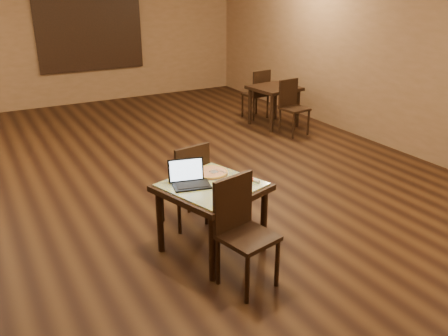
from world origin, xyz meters
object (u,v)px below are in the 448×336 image
other_table_a_chair_far (258,91)px  other_table_a (274,93)px  chair_main_far (188,181)px  laptop (189,178)px  chair_main_near (241,226)px  tiled_table (212,193)px  pizza_pan (211,173)px  other_table_a_chair_near (292,104)px

other_table_a_chair_far → other_table_a: bearing=83.0°
chair_main_far → laptop: 0.61m
chair_main_near → other_table_a: (3.21, 4.10, 0.05)m
laptop → other_table_a_chair_far: 5.22m
tiled_table → pizza_pan: pizza_pan is taller
chair_main_far → laptop: size_ratio=2.46×
other_table_a_chair_far → tiled_table: bearing=45.8°
other_table_a_chair_near → pizza_pan: bearing=-144.9°
chair_main_near → other_table_a_chair_near: (3.20, 3.53, -0.03)m
pizza_pan → laptop: bearing=-157.5°
chair_main_near → chair_main_far: size_ratio=1.04×
chair_main_near → pizza_pan: 0.88m
chair_main_far → other_table_a: 4.29m
laptop → other_table_a_chair_far: laptop is taller
laptop → chair_main_near: bearing=-62.6°
chair_main_near → other_table_a_chair_far: chair_main_near is taller
other_table_a_chair_near → chair_main_near: bearing=-138.3°
tiled_table → chair_main_far: (0.01, 0.61, -0.09)m
tiled_table → pizza_pan: 0.29m
other_table_a_chair_near → other_table_a_chair_far: (0.02, 1.15, 0.00)m
chair_main_near → other_table_a: chair_main_near is taller
chair_main_far → other_table_a_chair_far: chair_main_far is taller
other_table_a_chair_near → other_table_a_chair_far: size_ratio=1.00×
chair_main_far → other_table_a: chair_main_far is taller
chair_main_near → other_table_a_chair_near: size_ratio=1.05×
chair_main_near → laptop: 0.78m
tiled_table → chair_main_near: (-0.02, -0.61, -0.07)m
other_table_a → pizza_pan: bearing=-139.4°
chair_main_far → tiled_table: bearing=80.2°
other_table_a_chair_far → chair_main_far: bearing=41.3°
other_table_a → other_table_a_chair_near: (-0.01, -0.58, -0.08)m
tiled_table → chair_main_near: size_ratio=1.11×
tiled_table → pizza_pan: (0.12, 0.24, 0.11)m
chair_main_near → laptop: bearing=91.4°
chair_main_near → other_table_a_chair_far: size_ratio=1.05×
pizza_pan → other_table_a: bearing=46.7°
other_table_a_chair_near → tiled_table: bearing=-143.6°
laptop → other_table_a_chair_near: (3.38, 2.81, -0.27)m
tiled_table → other_table_a_chair_near: 4.31m
pizza_pan → other_table_a_chair_far: 4.92m
chair_main_near → tiled_table: bearing=75.4°
tiled_table → chair_main_near: 0.62m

